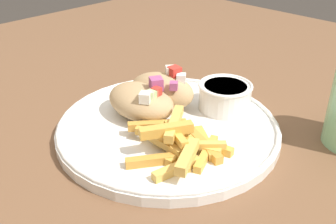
{
  "coord_description": "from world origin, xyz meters",
  "views": [
    {
      "loc": [
        0.36,
        -0.38,
        1.06
      ],
      "look_at": [
        0.02,
        -0.03,
        0.79
      ],
      "focal_mm": 42.0,
      "sensor_mm": 36.0,
      "label": 1
    }
  ],
  "objects_px": {
    "pita_sandwich_far": "(160,91)",
    "fries_pile": "(183,144)",
    "plate": "(168,127)",
    "sauce_ramekin": "(225,95)",
    "pita_sandwich_near": "(141,101)"
  },
  "relations": [
    {
      "from": "pita_sandwich_near",
      "to": "pita_sandwich_far",
      "type": "height_order",
      "value": "pita_sandwich_far"
    },
    {
      "from": "pita_sandwich_near",
      "to": "pita_sandwich_far",
      "type": "distance_m",
      "value": 0.04
    },
    {
      "from": "pita_sandwich_far",
      "to": "plate",
      "type": "bearing_deg",
      "value": -49.75
    },
    {
      "from": "fries_pile",
      "to": "sauce_ramekin",
      "type": "xyz_separation_m",
      "value": [
        -0.03,
        0.13,
        0.01
      ]
    },
    {
      "from": "pita_sandwich_near",
      "to": "sauce_ramekin",
      "type": "bearing_deg",
      "value": 56.21
    },
    {
      "from": "plate",
      "to": "fries_pile",
      "type": "xyz_separation_m",
      "value": [
        0.06,
        -0.04,
        0.02
      ]
    },
    {
      "from": "sauce_ramekin",
      "to": "pita_sandwich_near",
      "type": "bearing_deg",
      "value": -125.76
    },
    {
      "from": "plate",
      "to": "pita_sandwich_far",
      "type": "relative_size",
      "value": 2.73
    },
    {
      "from": "plate",
      "to": "pita_sandwich_near",
      "type": "relative_size",
      "value": 2.75
    },
    {
      "from": "pita_sandwich_far",
      "to": "sauce_ramekin",
      "type": "relative_size",
      "value": 1.42
    },
    {
      "from": "pita_sandwich_far",
      "to": "fries_pile",
      "type": "bearing_deg",
      "value": -48.68
    },
    {
      "from": "sauce_ramekin",
      "to": "pita_sandwich_far",
      "type": "bearing_deg",
      "value": -137.58
    },
    {
      "from": "pita_sandwich_near",
      "to": "fries_pile",
      "type": "height_order",
      "value": "pita_sandwich_near"
    },
    {
      "from": "fries_pile",
      "to": "sauce_ramekin",
      "type": "distance_m",
      "value": 0.14
    },
    {
      "from": "pita_sandwich_near",
      "to": "sauce_ramekin",
      "type": "xyz_separation_m",
      "value": [
        0.07,
        0.1,
        -0.0
      ]
    }
  ]
}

